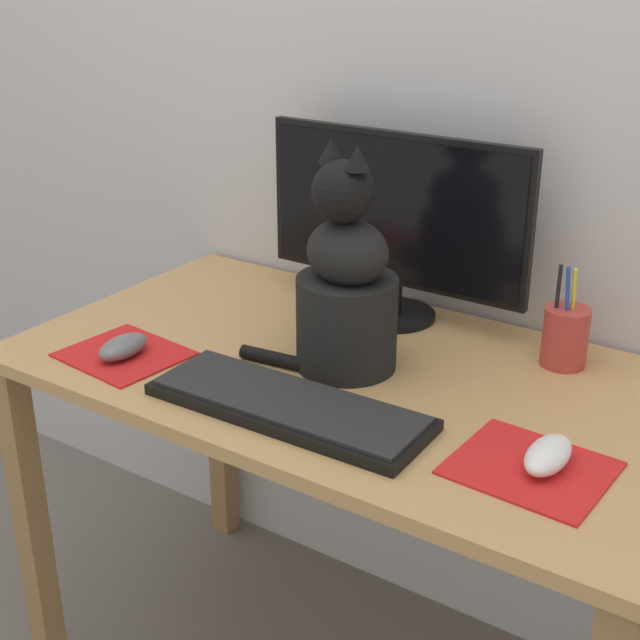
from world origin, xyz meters
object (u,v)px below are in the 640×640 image
object	(u,v)px
monitor	(395,220)
computer_mouse_right	(548,455)
cat	(346,288)
pen_cup	(565,336)
keyboard	(291,406)
computer_mouse_left	(123,347)

from	to	relation	value
monitor	computer_mouse_right	size ratio (longest dim) A/B	4.84
computer_mouse_right	cat	bearing A→B (deg)	163.81
cat	pen_cup	bearing A→B (deg)	48.43
computer_mouse_right	cat	distance (m)	0.45
keyboard	pen_cup	world-z (taller)	pen_cup
computer_mouse_right	computer_mouse_left	bearing A→B (deg)	-174.44
monitor	keyboard	size ratio (longest dim) A/B	1.17
computer_mouse_left	cat	distance (m)	0.41
computer_mouse_right	keyboard	bearing A→B (deg)	-170.26
computer_mouse_left	pen_cup	xyz separation A→B (m)	(0.66, 0.41, 0.03)
keyboard	pen_cup	xyz separation A→B (m)	(0.30, 0.41, 0.04)
computer_mouse_left	cat	bearing A→B (deg)	29.41
keyboard	cat	bearing A→B (deg)	94.35
keyboard	cat	world-z (taller)	cat
computer_mouse_left	computer_mouse_right	world-z (taller)	same
pen_cup	keyboard	bearing A→B (deg)	-126.06
keyboard	cat	size ratio (longest dim) A/B	1.18
cat	computer_mouse_left	bearing A→B (deg)	-137.00
computer_mouse_left	pen_cup	size ratio (longest dim) A/B	0.57
keyboard	computer_mouse_left	bearing A→B (deg)	179.81
monitor	pen_cup	bearing A→B (deg)	-3.05
computer_mouse_left	computer_mouse_right	size ratio (longest dim) A/B	0.94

